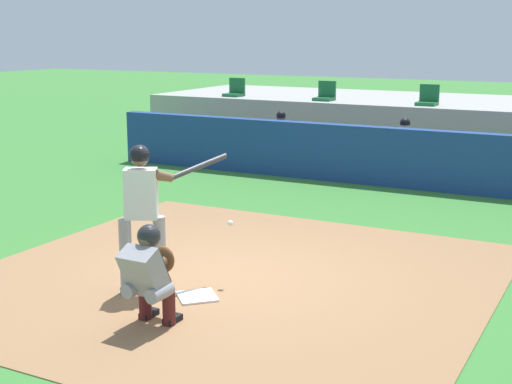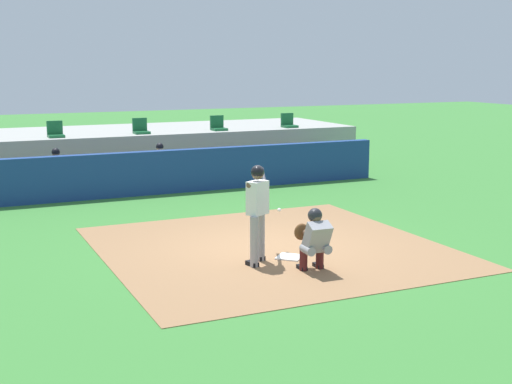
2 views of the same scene
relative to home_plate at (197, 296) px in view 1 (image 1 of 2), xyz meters
name	(u,v)px [view 1 (image 1 of 2)]	position (x,y,z in m)	size (l,w,h in m)	color
ground_plane	(231,279)	(0.00, 0.80, -0.02)	(80.00, 80.00, 0.00)	#387A33
dirt_infield	(231,278)	(0.00, 0.80, -0.02)	(6.40, 6.40, 0.01)	#936B47
home_plate	(197,296)	(0.00, 0.00, 0.00)	(0.44, 0.44, 0.02)	white
batter_at_plate	(144,208)	(-0.68, -0.07, 1.01)	(0.84, 1.29, 1.80)	#99999E
catcher_crouched	(150,271)	(0.00, -0.91, 0.58)	(0.49, 1.92, 1.13)	gray
dugout_wall	(389,157)	(0.00, 7.30, 0.58)	(13.00, 0.30, 1.20)	navy
dugout_bench	(402,167)	(0.00, 8.30, 0.20)	(11.80, 0.44, 0.45)	olive
dugout_player_0	(279,138)	(-2.91, 8.14, 0.65)	(0.49, 0.70, 1.30)	#939399
dugout_player_1	(402,148)	(0.03, 8.14, 0.65)	(0.49, 0.70, 1.30)	#939399
stands_platform	(442,127)	(0.00, 11.70, 0.68)	(15.00, 4.40, 1.40)	#9E9E99
stadium_seat_0	(235,91)	(-5.20, 10.18, 1.51)	(0.46, 0.46, 0.48)	#196033
stadium_seat_1	(325,95)	(-2.60, 10.18, 1.51)	(0.46, 0.46, 0.48)	#196033
stadium_seat_2	(428,99)	(0.00, 10.18, 1.51)	(0.46, 0.46, 0.48)	#196033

